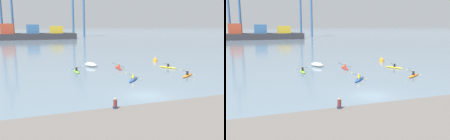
# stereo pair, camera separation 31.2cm
# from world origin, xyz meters

# --- Properties ---
(ground_plane) EXTENTS (800.00, 800.00, 0.00)m
(ground_plane) POSITION_xyz_m (0.00, 0.00, 0.00)
(ground_plane) COLOR slate
(container_barge) EXTENTS (41.39, 11.49, 7.69)m
(container_barge) POSITION_xyz_m (-8.53, 105.60, 2.53)
(container_barge) COLOR #28282D
(container_barge) RESTS_ON ground
(gantry_crane_west) EXTENTS (6.34, 20.19, 37.10)m
(gantry_crane_west) POSITION_xyz_m (-20.08, 113.09, 18.81)
(gantry_crane_west) COLOR #335684
(gantry_crane_west) RESTS_ON ground
(gantry_crane_west_mid) EXTENTS (7.49, 17.32, 33.83)m
(gantry_crane_west_mid) POSITION_xyz_m (17.61, 119.32, 17.28)
(gantry_crane_west_mid) COLOR #335684
(gantry_crane_west_mid) RESTS_ON ground
(capsized_dinghy) EXTENTS (2.41, 2.75, 0.76)m
(capsized_dinghy) POSITION_xyz_m (-1.12, 19.32, 0.35)
(capsized_dinghy) COLOR beige
(capsized_dinghy) RESTS_ON ground
(channel_buoy) EXTENTS (0.90, 0.90, 1.00)m
(channel_buoy) POSITION_xyz_m (12.69, 21.02, 0.36)
(channel_buoy) COLOR orange
(channel_buoy) RESTS_ON ground
(kayak_red) EXTENTS (2.16, 3.43, 1.08)m
(kayak_red) POSITION_xyz_m (2.83, 15.87, 0.17)
(kayak_red) COLOR red
(kayak_red) RESTS_ON ground
(kayak_blue) EXTENTS (2.68, 2.96, 0.98)m
(kayak_blue) POSITION_xyz_m (1.62, 7.05, 0.17)
(kayak_blue) COLOR #2856B2
(kayak_blue) RESTS_ON ground
(kayak_lime) EXTENTS (2.25, 3.42, 0.95)m
(kayak_lime) POSITION_xyz_m (-4.52, 15.19, 0.17)
(kayak_lime) COLOR #7ABC2D
(kayak_lime) RESTS_ON ground
(kayak_orange) EXTENTS (3.15, 2.40, 0.97)m
(kayak_orange) POSITION_xyz_m (10.05, 6.78, 0.17)
(kayak_orange) COLOR orange
(kayak_orange) RESTS_ON ground
(kayak_yellow) EXTENTS (2.21, 3.25, 0.98)m
(kayak_yellow) POSITION_xyz_m (11.02, 13.64, 0.17)
(kayak_yellow) COLOR yellow
(kayak_yellow) RESTS_ON ground
(seated_onlooker) EXTENTS (0.32, 0.30, 0.90)m
(seated_onlooker) POSITION_xyz_m (-5.26, -4.68, 1.14)
(seated_onlooker) COLOR #23283D
(seated_onlooker) RESTS_ON stone_quay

